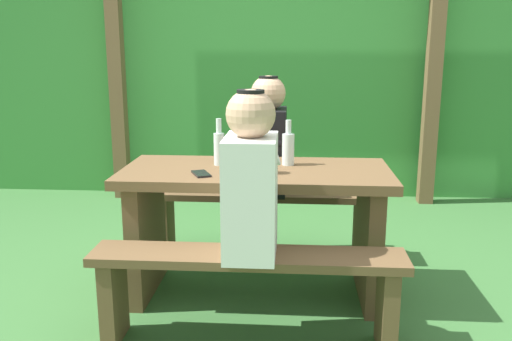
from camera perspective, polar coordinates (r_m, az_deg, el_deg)
ground_plane at (r=3.07m, az=-0.00°, el=-12.76°), size 12.00×12.00×0.00m
hedge_backdrop at (r=5.14m, az=1.90°, el=9.00°), size 6.40×0.61×1.95m
pergola_post_left at (r=4.90m, az=-14.41°, el=9.82°), size 0.12×0.12×2.20m
pergola_post_right at (r=4.79m, az=18.13°, el=9.53°), size 0.12×0.12×2.20m
picnic_table at (r=2.89m, az=-0.00°, el=-4.11°), size 1.40×0.64×0.71m
bench_near at (r=2.47m, az=-0.87°, el=-11.34°), size 1.40×0.24×0.44m
bench_far at (r=3.44m, az=0.61°, el=-4.24°), size 1.40×0.24×0.44m
person_white_shirt at (r=2.32m, az=-0.55°, el=-1.01°), size 0.25×0.35×0.72m
person_black_coat at (r=3.32m, az=1.27°, el=3.26°), size 0.25×0.35×0.72m
drinking_glass at (r=2.73m, az=1.46°, el=0.65°), size 0.07×0.07×0.09m
bottle_left at (r=2.91m, az=-3.90°, el=2.50°), size 0.06×0.06×0.25m
bottle_right at (r=2.78m, az=-1.69°, el=1.84°), size 0.07×0.07×0.22m
bottle_center at (r=2.91m, az=3.40°, el=2.42°), size 0.07×0.07×0.24m
cell_phone at (r=2.72m, az=-5.79°, el=-0.34°), size 0.12×0.16×0.01m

